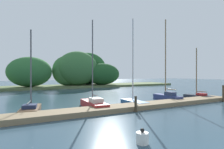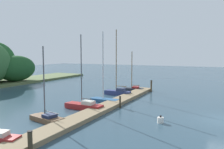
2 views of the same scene
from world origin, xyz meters
TOP-DOWN VIEW (x-y plane):
  - dock_pier at (0.00, 10.56)m, footprint 24.38×1.80m
  - far_shore at (0.36, 35.27)m, footprint 53.14×8.45m
  - sailboat_1 at (-6.38, 12.90)m, footprint 1.73×3.34m
  - sailboat_2 at (-1.74, 12.43)m, footprint 1.21×4.11m
  - sailboat_3 at (2.06, 12.21)m, footprint 1.17×3.45m
  - sailboat_4 at (6.54, 12.64)m, footprint 1.00×3.62m
  - sailboat_5 at (10.76, 12.14)m, footprint 1.36×3.28m
  - mooring_piling_1 at (0.35, 9.42)m, footprint 0.21×0.21m
  - mooring_piling_2 at (10.99, 9.40)m, footprint 0.27×0.27m
  - channel_buoy_0 at (-2.78, 4.53)m, footprint 0.50×0.50m

SIDE VIEW (x-z plane):
  - dock_pier at x=0.00m, z-range 0.00..0.35m
  - channel_buoy_0 at x=-2.78m, z-range -0.07..0.55m
  - sailboat_1 at x=-6.38m, z-range -2.67..3.32m
  - sailboat_5 at x=10.76m, z-range -2.50..3.23m
  - sailboat_2 at x=-1.74m, z-range -3.22..4.01m
  - sailboat_3 at x=2.06m, z-range -3.49..4.32m
  - sailboat_4 at x=6.54m, z-range -3.71..4.77m
  - mooring_piling_1 at x=0.35m, z-range 0.01..1.18m
  - mooring_piling_2 at x=10.99m, z-range 0.01..1.64m
  - far_shore at x=0.36m, z-range -0.68..6.91m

